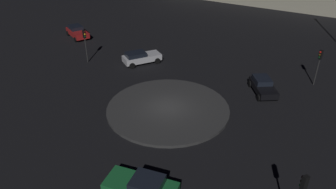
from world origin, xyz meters
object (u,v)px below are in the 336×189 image
traffic_light_north (319,61)px  car_black (263,86)px  car_white (141,57)px  car_red (77,32)px  traffic_light_west (85,40)px  car_green (142,186)px

traffic_light_north → car_black: bearing=-1.6°
car_white → traffic_light_north: bearing=-42.3°
traffic_light_north → car_red: bearing=-45.2°
car_red → traffic_light_west: bearing=-12.9°
car_black → traffic_light_west: traffic_light_west is taller
car_white → car_black: car_white is taller
car_green → traffic_light_west: bearing=-48.5°
car_black → traffic_light_north: bearing=102.1°
car_white → car_red: car_red is taller
car_green → traffic_light_west: 21.93m
car_green → traffic_light_north: (-2.05, 21.99, 1.95)m
car_white → car_green: bearing=-111.5°
traffic_light_west → car_black: bearing=26.5°
traffic_light_west → traffic_light_north: bearing=34.7°
car_green → car_red: bearing=-48.6°
car_white → car_red: size_ratio=1.02×
car_green → traffic_light_north: 22.17m
car_white → car_black: bearing=-55.3°
car_black → car_red: 27.19m
car_green → car_black: size_ratio=1.14×
car_green → car_red: 31.19m
car_white → car_red: 13.23m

